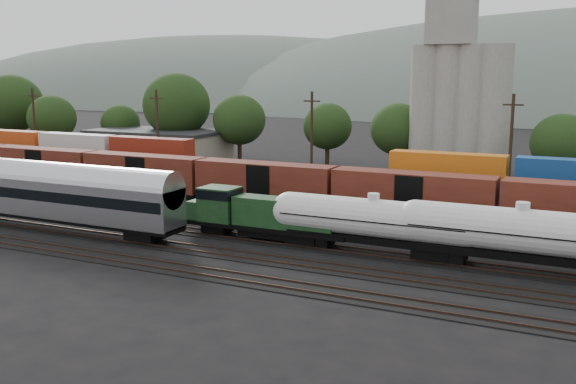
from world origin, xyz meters
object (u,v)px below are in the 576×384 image
at_px(green_locomotive, 257,213).
at_px(grain_silo, 458,96).
at_px(tank_car_a, 373,220).
at_px(passenger_coach, 55,191).
at_px(orange_locomotive, 404,192).

xyz_separation_m(green_locomotive, grain_silo, (8.51, 41.00, 8.93)).
xyz_separation_m(tank_car_a, passenger_coach, (-28.50, -5.00, 0.93)).
distance_m(passenger_coach, grain_silo, 53.69).
relative_size(tank_car_a, grain_silo, 0.60).
bearing_deg(green_locomotive, orange_locomotive, 59.94).
bearing_deg(tank_car_a, green_locomotive, 180.00).
bearing_deg(green_locomotive, passenger_coach, -164.58).
bearing_deg(tank_car_a, grain_silo, 92.61).
height_order(orange_locomotive, grain_silo, grain_silo).
relative_size(orange_locomotive, grain_silo, 0.57).
distance_m(green_locomotive, orange_locomotive, 17.33).
height_order(green_locomotive, tank_car_a, tank_car_a).
distance_m(green_locomotive, tank_car_a, 10.38).
height_order(tank_car_a, orange_locomotive, tank_car_a).
xyz_separation_m(tank_car_a, grain_silo, (-1.87, 41.00, 8.53)).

